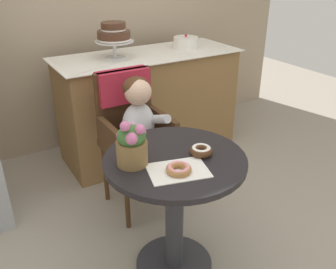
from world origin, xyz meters
TOP-DOWN VIEW (x-y plane):
  - ground_plane at (0.00, 0.00)m, footprint 8.00×8.00m
  - cafe_table at (0.00, 0.00)m, footprint 0.72×0.72m
  - wicker_chair at (0.09, 0.71)m, footprint 0.42×0.45m
  - seated_child at (0.09, 0.56)m, footprint 0.27×0.32m
  - paper_napkin at (-0.06, -0.12)m, footprint 0.32×0.26m
  - donut_front at (0.13, -0.05)m, footprint 0.12×0.12m
  - donut_mid at (-0.06, -0.13)m, footprint 0.12×0.12m
  - flower_vase at (-0.21, 0.05)m, footprint 0.15×0.15m
  - display_counter at (0.55, 1.30)m, footprint 1.56×0.62m
  - tiered_cake_stand at (0.26, 1.30)m, footprint 0.30×0.30m
  - round_layer_cake at (0.93, 1.31)m, footprint 0.21×0.21m

SIDE VIEW (x-z plane):
  - ground_plane at x=0.00m, z-range 0.00..0.00m
  - display_counter at x=0.55m, z-range 0.00..0.90m
  - cafe_table at x=0.00m, z-range 0.15..0.87m
  - wicker_chair at x=0.09m, z-range 0.16..1.12m
  - seated_child at x=0.09m, z-range 0.31..1.04m
  - paper_napkin at x=-0.06m, z-range 0.72..0.72m
  - donut_mid at x=-0.06m, z-range 0.72..0.76m
  - donut_front at x=0.13m, z-range 0.72..0.77m
  - flower_vase at x=-0.21m, z-range 0.71..0.95m
  - round_layer_cake at x=0.93m, z-range 0.89..1.01m
  - tiered_cake_stand at x=0.26m, z-range 0.94..1.22m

